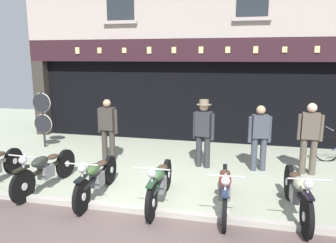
% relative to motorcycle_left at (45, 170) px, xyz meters
% --- Properties ---
extents(shop_facade, '(11.23, 4.42, 5.91)m').
position_rel_motorcycle_left_xyz_m(shop_facade, '(2.23, 6.38, 1.22)').
color(shop_facade, black).
rests_on(shop_facade, ground).
extents(motorcycle_left, '(0.62, 2.07, 0.92)m').
position_rel_motorcycle_left_xyz_m(motorcycle_left, '(0.00, 0.00, 0.00)').
color(motorcycle_left, black).
rests_on(motorcycle_left, ground).
extents(motorcycle_center_left, '(0.62, 2.04, 0.91)m').
position_rel_motorcycle_left_xyz_m(motorcycle_center_left, '(1.23, -0.15, -0.01)').
color(motorcycle_center_left, black).
rests_on(motorcycle_center_left, ground).
extents(motorcycle_center, '(0.62, 2.01, 0.92)m').
position_rel_motorcycle_left_xyz_m(motorcycle_center, '(2.51, -0.14, -0.00)').
color(motorcycle_center, black).
rests_on(motorcycle_center, ground).
extents(motorcycle_center_right, '(0.62, 2.06, 0.91)m').
position_rel_motorcycle_left_xyz_m(motorcycle_center_right, '(3.72, -0.15, -0.01)').
color(motorcycle_center_right, black).
rests_on(motorcycle_center_right, ground).
extents(motorcycle_right, '(0.62, 2.12, 0.93)m').
position_rel_motorcycle_left_xyz_m(motorcycle_right, '(4.96, -0.06, 0.01)').
color(motorcycle_right, black).
rests_on(motorcycle_right, ground).
extents(salesman_left, '(0.56, 0.26, 1.67)m').
position_rel_motorcycle_left_xyz_m(salesman_left, '(0.54, 2.05, 0.50)').
color(salesman_left, '#38332D').
rests_on(salesman_left, ground).
extents(shopkeeper_center, '(0.55, 0.36, 1.71)m').
position_rel_motorcycle_left_xyz_m(shopkeeper_center, '(3.04, 2.16, 0.53)').
color(shopkeeper_center, '#2D2D33').
rests_on(shopkeeper_center, ground).
extents(salesman_right, '(0.55, 0.30, 1.61)m').
position_rel_motorcycle_left_xyz_m(salesman_right, '(4.40, 2.20, 0.46)').
color(salesman_right, '#3D424C').
rests_on(salesman_right, ground).
extents(assistant_far_right, '(0.56, 0.26, 1.71)m').
position_rel_motorcycle_left_xyz_m(assistant_far_right, '(5.52, 2.19, 0.52)').
color(assistant_far_right, brown).
rests_on(assistant_far_right, ground).
extents(tyre_sign_pole, '(0.60, 0.06, 1.71)m').
position_rel_motorcycle_left_xyz_m(tyre_sign_pole, '(-1.95, 2.90, 0.61)').
color(tyre_sign_pole, '#232328').
rests_on(tyre_sign_pole, ground).
extents(advert_board_near, '(0.80, 0.03, 0.99)m').
position_rel_motorcycle_left_xyz_m(advert_board_near, '(4.58, 4.74, 1.47)').
color(advert_board_near, silver).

